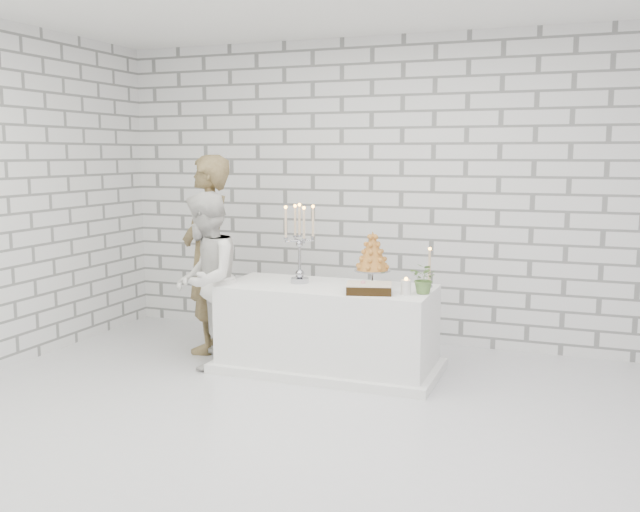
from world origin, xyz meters
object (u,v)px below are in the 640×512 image
(croquembouche, at_px, (372,259))
(bride, at_px, (205,280))
(cake_table, at_px, (328,328))
(candelabra, at_px, (300,243))
(groom, at_px, (208,254))

(croquembouche, bearing_deg, bride, -167.25)
(cake_table, xyz_separation_m, bride, (-1.05, -0.24, 0.40))
(croquembouche, bearing_deg, cake_table, -167.68)
(cake_table, relative_size, candelabra, 2.58)
(cake_table, xyz_separation_m, croquembouche, (0.37, 0.08, 0.61))
(groom, xyz_separation_m, croquembouche, (1.65, -0.13, 0.06))
(bride, distance_m, candelabra, 0.89)
(bride, xyz_separation_m, candelabra, (0.78, 0.28, 0.33))
(cake_table, height_order, croquembouche, croquembouche)
(groom, height_order, croquembouche, groom)
(groom, relative_size, croquembouche, 3.92)
(cake_table, bearing_deg, croquembouche, 12.32)
(candelabra, bearing_deg, croquembouche, 3.57)
(groom, height_order, bride, groom)
(groom, distance_m, candelabra, 1.03)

